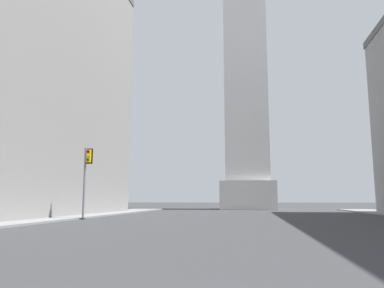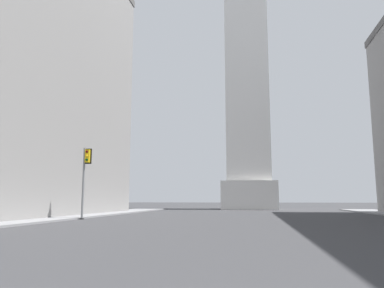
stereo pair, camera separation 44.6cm
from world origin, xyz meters
name	(u,v)px [view 1 (the left image)]	position (x,y,z in m)	size (l,w,h in m)	color
sidewalk_left	(12,222)	(-16.32, 22.67, 0.07)	(5.00, 75.56, 0.15)	gray
obelisk	(245,42)	(0.00, 62.97, 29.81)	(9.11, 9.11, 61.94)	silver
traffic_light_mid_left	(86,172)	(-13.39, 27.98, 3.96)	(0.77, 0.50, 6.02)	slate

